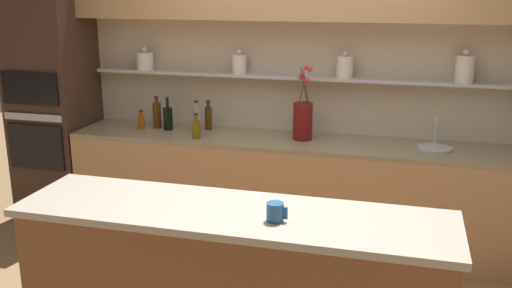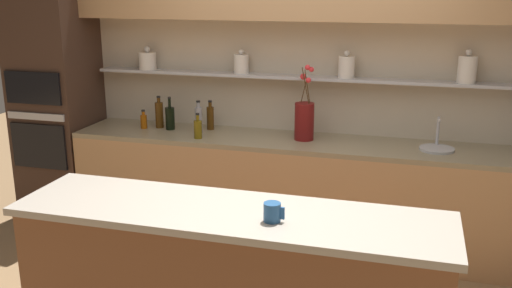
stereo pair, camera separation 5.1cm
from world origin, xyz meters
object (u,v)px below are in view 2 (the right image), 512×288
object	(u,v)px
bottle_sauce_3	(144,121)
bottle_spirit_5	(159,114)
coffee_mug	(272,212)
bottle_oil_0	(198,129)
bottle_spirit_2	(210,117)
bottle_spirit_4	(199,119)
bottle_wine_1	(170,118)
flower_vase	(304,119)
sink_fixture	(437,147)
oven_tower	(58,109)

from	to	relation	value
bottle_sauce_3	bottle_spirit_5	xyz separation A→B (m)	(0.12, 0.07, 0.05)
bottle_spirit_5	coffee_mug	bearing A→B (deg)	-52.12
bottle_oil_0	bottle_spirit_2	size ratio (longest dim) A/B	0.83
bottle_spirit_4	bottle_spirit_5	bearing A→B (deg)	167.75
bottle_wine_1	coffee_mug	distance (m)	2.42
flower_vase	bottle_spirit_2	size ratio (longest dim) A/B	2.41
bottle_wine_1	bottle_spirit_5	xyz separation A→B (m)	(-0.12, 0.04, 0.02)
coffee_mug	sink_fixture	bearing A→B (deg)	66.55
bottle_spirit_4	bottle_spirit_5	xyz separation A→B (m)	(-0.41, 0.09, -0.00)
bottle_oil_0	bottle_spirit_5	xyz separation A→B (m)	(-0.47, 0.26, 0.04)
bottle_oil_0	bottle_spirit_2	world-z (taller)	bottle_spirit_2
bottle_sauce_3	coffee_mug	xyz separation A→B (m)	(1.67, -1.92, 0.08)
bottle_spirit_2	sink_fixture	bearing A→B (deg)	-4.14
oven_tower	bottle_wine_1	size ratio (longest dim) A/B	7.20
bottle_spirit_2	bottle_spirit_4	distance (m)	0.16
bottle_oil_0	bottle_wine_1	world-z (taller)	bottle_wine_1
bottle_spirit_2	bottle_spirit_5	xyz separation A→B (m)	(-0.46, -0.06, 0.01)
bottle_oil_0	bottle_spirit_2	distance (m)	0.32
bottle_sauce_3	coffee_mug	distance (m)	2.55
sink_fixture	bottle_sauce_3	bearing A→B (deg)	179.83
flower_vase	bottle_spirit_5	world-z (taller)	flower_vase
bottle_spirit_2	bottle_sauce_3	bearing A→B (deg)	-167.30
bottle_wine_1	bottle_sauce_3	distance (m)	0.25
flower_vase	bottle_spirit_4	world-z (taller)	flower_vase
oven_tower	sink_fixture	bearing A→B (deg)	0.22
bottle_wine_1	bottle_spirit_2	size ratio (longest dim) A/B	1.12
bottle_wine_1	bottle_spirit_4	world-z (taller)	bottle_wine_1
flower_vase	bottle_sauce_3	bearing A→B (deg)	-179.40
coffee_mug	bottle_wine_1	bearing A→B (deg)	126.16
oven_tower	sink_fixture	size ratio (longest dim) A/B	7.89
bottle_sauce_3	bottle_spirit_4	distance (m)	0.54
bottle_spirit_4	coffee_mug	world-z (taller)	bottle_spirit_4
bottle_oil_0	sink_fixture	bearing A→B (deg)	5.39
flower_vase	bottle_spirit_4	distance (m)	0.92
coffee_mug	bottle_oil_0	bearing A→B (deg)	121.91
bottle_spirit_2	bottle_sauce_3	world-z (taller)	bottle_spirit_2
oven_tower	bottle_spirit_5	distance (m)	0.99
coffee_mug	flower_vase	bearing A→B (deg)	96.54
flower_vase	bottle_spirit_5	bearing A→B (deg)	177.69
oven_tower	bottle_spirit_5	size ratio (longest dim) A/B	7.32
bottle_spirit_4	coffee_mug	bearing A→B (deg)	-59.11
bottle_sauce_3	bottle_spirit_5	distance (m)	0.15
sink_fixture	bottle_spirit_4	size ratio (longest dim) A/B	0.93
oven_tower	bottle_spirit_5	world-z (taller)	oven_tower
flower_vase	oven_tower	bearing A→B (deg)	-179.12
flower_vase	coffee_mug	xyz separation A→B (m)	(0.22, -1.94, -0.02)
bottle_spirit_4	bottle_sauce_3	bearing A→B (deg)	177.79
oven_tower	bottle_sauce_3	world-z (taller)	oven_tower
flower_vase	bottle_wine_1	xyz separation A→B (m)	(-1.21, 0.02, -0.07)
bottle_spirit_4	bottle_wine_1	bearing A→B (deg)	169.47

